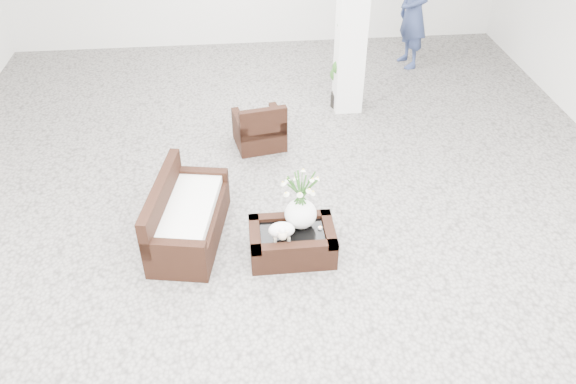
{
  "coord_description": "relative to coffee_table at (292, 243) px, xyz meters",
  "views": [
    {
      "loc": [
        -0.49,
        -4.93,
        4.28
      ],
      "look_at": [
        0.0,
        -0.1,
        0.62
      ],
      "focal_mm": 35.67,
      "sensor_mm": 36.0,
      "label": 1
    }
  ],
  "objects": [
    {
      "name": "coffee_table",
      "position": [
        0.0,
        0.0,
        0.0
      ],
      "size": [
        0.9,
        0.6,
        0.31
      ],
      "primitive_type": "cube",
      "color": "black",
      "rests_on": "ground"
    },
    {
      "name": "topiary",
      "position": [
        1.11,
        3.26,
        0.52
      ],
      "size": [
        0.36,
        0.36,
        1.35
      ],
      "primitive_type": null,
      "color": "#244E19",
      "rests_on": "ground"
    },
    {
      "name": "armchair",
      "position": [
        -0.21,
        2.27,
        0.18
      ],
      "size": [
        0.74,
        0.72,
        0.68
      ],
      "primitive_type": "cube",
      "rotation": [
        0.0,
        0.0,
        3.32
      ],
      "color": "black",
      "rests_on": "ground"
    },
    {
      "name": "ground",
      "position": [
        -0.01,
        0.4,
        -0.16
      ],
      "size": [
        11.0,
        11.0,
        0.0
      ],
      "primitive_type": "plane",
      "color": "gray",
      "rests_on": "ground"
    },
    {
      "name": "loveseat",
      "position": [
        -1.1,
        0.38,
        0.21
      ],
      "size": [
        0.9,
        1.47,
        0.73
      ],
      "primitive_type": "cube",
      "rotation": [
        0.0,
        0.0,
        1.38
      ],
      "color": "black",
      "rests_on": "ground"
    },
    {
      "name": "tealight",
      "position": [
        0.3,
        0.02,
        0.17
      ],
      "size": [
        0.04,
        0.04,
        0.03
      ],
      "primitive_type": "cylinder",
      "color": "white",
      "rests_on": "coffee_table"
    },
    {
      "name": "shopper",
      "position": [
        2.55,
        4.64,
        0.79
      ],
      "size": [
        0.59,
        0.77,
        1.89
      ],
      "primitive_type": "imported",
      "rotation": [
        0.0,
        0.0,
        -1.36
      ],
      "color": "navy",
      "rests_on": "ground"
    },
    {
      "name": "sheep_figurine",
      "position": [
        -0.12,
        -0.1,
        0.26
      ],
      "size": [
        0.28,
        0.23,
        0.21
      ],
      "primitive_type": "ellipsoid",
      "color": "white",
      "rests_on": "coffee_table"
    },
    {
      "name": "planter_narcissus",
      "position": [
        0.1,
        0.1,
        0.56
      ],
      "size": [
        0.44,
        0.44,
        0.8
      ],
      "primitive_type": null,
      "color": "white",
      "rests_on": "coffee_table"
    }
  ]
}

